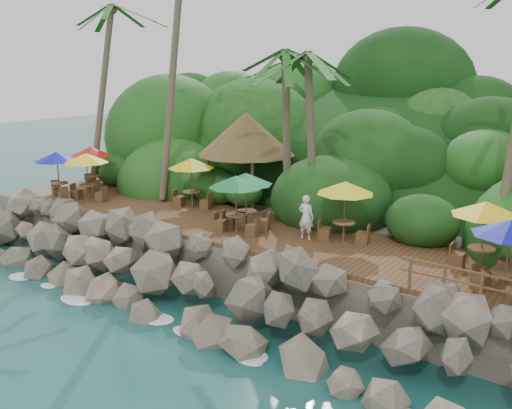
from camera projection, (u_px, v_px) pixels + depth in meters
The scene contains 10 objects.
ground at pixel (160, 329), 20.15m from camera, with size 140.00×140.00×0.00m, color #19514F.
land_base at pixel (356, 209), 32.48m from camera, with size 32.00×25.20×2.10m, color gray.
jungle_hill at pixel (403, 201), 38.64m from camera, with size 44.80×28.00×15.40m, color #143811.
seawall at pixel (196, 282), 21.44m from camera, with size 29.00×4.00×2.30m, color gray, non-canonical shape.
terrace at pixel (256, 231), 24.32m from camera, with size 26.00×5.00×0.20m, color brown.
jungle_foliage at pixel (347, 230), 31.96m from camera, with size 44.00×16.00×12.00m, color #143811, non-canonical shape.
foam_line at pixel (165, 325), 20.38m from camera, with size 25.20×0.80×0.06m.
palapa at pixel (246, 134), 28.57m from camera, with size 5.06×5.06×4.60m.
dining_clusters at pixel (221, 179), 24.54m from camera, with size 24.58×4.95×2.51m.
waiter at pixel (306, 217), 22.67m from camera, with size 0.68×0.45×1.87m, color white.
Camera 1 is at (13.56, -12.90, 9.40)m, focal length 39.04 mm.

